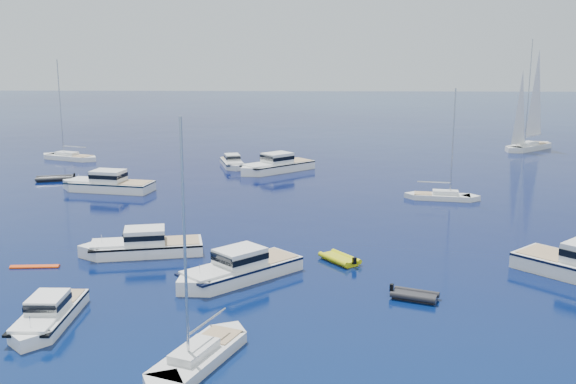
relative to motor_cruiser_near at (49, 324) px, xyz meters
The scene contains 15 objects.
ground 13.74m from the motor_cruiser_near, ahead, with size 400.00×400.00×0.00m, color #082350.
motor_cruiser_near is the anchor object (origin of this frame).
motor_cruiser_left 12.22m from the motor_cruiser_near, 38.09° to the left, with size 3.03×9.91×2.60m, color white, non-canonical shape.
motor_cruiser_centre 12.86m from the motor_cruiser_near, 80.54° to the left, with size 2.92×9.54×2.51m, color white, non-canonical shape.
motor_cruiser_far_l 35.23m from the motor_cruiser_near, 101.46° to the left, with size 3.29×10.74×2.82m, color white, non-canonical shape.
motor_cruiser_distant 47.33m from the motor_cruiser_near, 77.45° to the left, with size 3.37×11.01×2.89m, color white, non-canonical shape.
motor_cruiser_horizon 49.71m from the motor_cruiser_near, 84.68° to the left, with size 2.33×7.62×2.00m, color silver, non-canonical shape.
sailboat_fore 9.91m from the motor_cruiser_near, 25.60° to the right, with size 2.19×8.41×12.37m, color silver, non-canonical shape.
sailboat_centre 41.81m from the motor_cruiser_near, 48.78° to the left, with size 2.02×7.76×11.41m, color silver, non-canonical shape.
sailboat_far_l 57.09m from the motor_cruiser_near, 108.37° to the left, with size 2.43×9.36×13.77m, color white, non-canonical shape.
sailboat_sails_far 80.22m from the motor_cruiser_near, 54.26° to the left, with size 2.94×11.29×16.59m, color silver, non-canonical shape.
tender_yellow 19.96m from the motor_cruiser_near, 34.55° to the left, with size 1.82×3.24×0.95m, color #C2C60B, non-canonical shape.
tender_grey_near 21.07m from the motor_cruiser_near, 11.73° to the left, with size 1.66×2.88×0.95m, color black, non-canonical shape.
tender_grey_far 42.47m from the motor_cruiser_near, 110.12° to the left, with size 2.30×4.30×0.95m, color black, non-canonical shape.
kayak_orange 10.53m from the motor_cruiser_near, 115.86° to the left, with size 0.56×3.30×0.30m, color #EA3F0B, non-canonical shape.
Camera 1 is at (0.44, -32.35, 14.82)m, focal length 41.61 mm.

